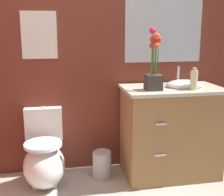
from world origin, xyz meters
TOP-DOWN VIEW (x-y plane):
  - wall_back at (0.20, 1.52)m, footprint 3.96×0.05m
  - toilet at (-0.70, 1.22)m, footprint 0.38×0.59m
  - vanity_cabinet at (0.53, 1.19)m, footprint 0.94×0.56m
  - flower_vase at (0.30, 1.11)m, footprint 0.14×0.14m
  - soap_bottle at (0.67, 1.05)m, footprint 0.07×0.07m
  - trash_bin at (-0.15, 1.23)m, footprint 0.18×0.18m
  - wall_poster at (-0.70, 1.49)m, footprint 0.33×0.01m
  - wall_mirror at (0.52, 1.49)m, footprint 0.80×0.01m

SIDE VIEW (x-z plane):
  - trash_bin at x=-0.15m, z-range 0.00..0.27m
  - toilet at x=-0.70m, z-range -0.10..0.59m
  - vanity_cabinet at x=0.53m, z-range -0.08..0.99m
  - soap_bottle at x=0.67m, z-range 0.88..1.08m
  - flower_vase at x=0.30m, z-range 0.81..1.37m
  - wall_back at x=0.20m, z-range 0.00..2.50m
  - wall_poster at x=-0.70m, z-range 1.15..1.59m
  - wall_mirror at x=0.52m, z-range 1.10..1.80m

